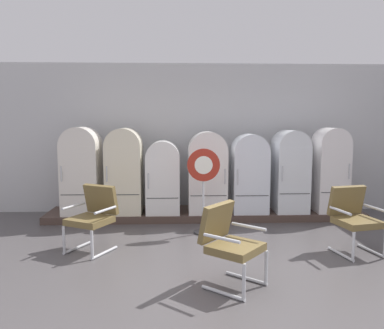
{
  "coord_description": "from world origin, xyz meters",
  "views": [
    {
      "loc": [
        -0.55,
        -4.31,
        1.89
      ],
      "look_at": [
        -0.27,
        2.75,
        1.07
      ],
      "focal_mm": 36.06,
      "sensor_mm": 36.0,
      "label": 1
    }
  ],
  "objects": [
    {
      "name": "refrigerator_4",
      "position": [
        0.83,
        2.88,
        0.92
      ],
      "size": [
        0.66,
        0.61,
        1.49
      ],
      "color": "silver",
      "rests_on": "display_plinth"
    },
    {
      "name": "armchair_center",
      "position": [
        0.04,
        -0.08,
        0.53
      ],
      "size": [
        0.82,
        0.81,
        0.94
      ],
      "color": "silver",
      "rests_on": "ground"
    },
    {
      "name": "refrigerator_5",
      "position": [
        1.62,
        2.94,
        0.96
      ],
      "size": [
        0.61,
        0.72,
        1.56
      ],
      "color": "silver",
      "rests_on": "display_plinth"
    },
    {
      "name": "ground",
      "position": [
        0.0,
        0.0,
        -0.03
      ],
      "size": [
        12.0,
        10.0,
        0.05
      ],
      "primitive_type": "cube",
      "color": "#4B4748"
    },
    {
      "name": "display_plinth",
      "position": [
        0.0,
        3.02,
        0.07
      ],
      "size": [
        6.04,
        0.95,
        0.14
      ],
      "primitive_type": "cube",
      "color": "#49372F",
      "rests_on": "ground"
    },
    {
      "name": "refrigerator_2",
      "position": [
        -0.81,
        2.89,
        0.86
      ],
      "size": [
        0.62,
        0.62,
        1.37
      ],
      "color": "white",
      "rests_on": "display_plinth"
    },
    {
      "name": "back_wall",
      "position": [
        0.0,
        3.66,
        1.52
      ],
      "size": [
        11.76,
        0.12,
        3.02
      ],
      "color": "silver",
      "rests_on": "ground"
    },
    {
      "name": "refrigerator_0",
      "position": [
        -2.33,
        2.92,
        1.0
      ],
      "size": [
        0.67,
        0.69,
        1.62
      ],
      "color": "silver",
      "rests_on": "display_plinth"
    },
    {
      "name": "refrigerator_3",
      "position": [
        0.02,
        2.89,
        0.94
      ],
      "size": [
        0.72,
        0.62,
        1.54
      ],
      "color": "white",
      "rests_on": "display_plinth"
    },
    {
      "name": "armchair_right",
      "position": [
        1.97,
        0.96,
        0.53
      ],
      "size": [
        0.7,
        0.72,
        0.94
      ],
      "color": "silver",
      "rests_on": "ground"
    },
    {
      "name": "refrigerator_6",
      "position": [
        2.38,
        2.89,
        0.99
      ],
      "size": [
        0.58,
        0.62,
        1.6
      ],
      "color": "white",
      "rests_on": "display_plinth"
    },
    {
      "name": "refrigerator_1",
      "position": [
        -1.54,
        2.92,
        0.99
      ],
      "size": [
        0.66,
        0.69,
        1.6
      ],
      "color": "beige",
      "rests_on": "display_plinth"
    },
    {
      "name": "sign_stand",
      "position": [
        -0.11,
        1.95,
        0.75
      ],
      "size": [
        0.54,
        0.32,
        1.42
      ],
      "color": "#2D2D30",
      "rests_on": "ground"
    },
    {
      "name": "armchair_left",
      "position": [
        -1.76,
        1.2,
        0.53
      ],
      "size": [
        0.78,
        0.8,
        0.94
      ],
      "color": "silver",
      "rests_on": "ground"
    }
  ]
}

